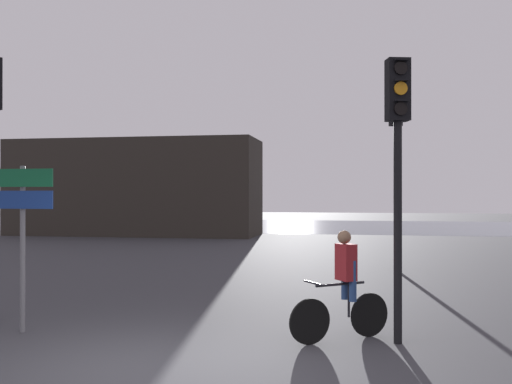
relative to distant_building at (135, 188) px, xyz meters
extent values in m
plane|color=#333338|center=(9.08, -22.07, -2.50)|extent=(120.00, 120.00, 0.00)
cube|color=slate|center=(9.08, 10.00, -2.50)|extent=(80.00, 16.00, 0.01)
cube|color=#2D2823|center=(0.00, 0.00, 0.00)|extent=(13.09, 4.00, 5.00)
cylinder|color=black|center=(12.22, -20.17, -0.89)|extent=(0.12, 0.12, 3.22)
cube|color=black|center=(12.22, -20.17, 1.16)|extent=(0.37, 0.31, 0.90)
cylinder|color=black|center=(12.25, -20.31, 1.45)|extent=(0.19, 0.08, 0.19)
cube|color=black|center=(12.26, -20.32, 1.56)|extent=(0.21, 0.16, 0.02)
cylinder|color=orange|center=(12.25, -20.31, 1.16)|extent=(0.19, 0.08, 0.19)
cube|color=black|center=(12.26, -20.32, 1.27)|extent=(0.21, 0.16, 0.02)
cylinder|color=black|center=(12.25, -20.31, 0.87)|extent=(0.19, 0.08, 0.19)
cube|color=black|center=(12.26, -20.32, 0.98)|extent=(0.21, 0.16, 0.02)
cylinder|color=black|center=(12.71, -12.04, -0.45)|extent=(0.12, 0.12, 4.09)
cube|color=black|center=(12.71, -12.04, 2.04)|extent=(0.39, 0.35, 0.90)
cylinder|color=red|center=(12.77, -12.16, 2.33)|extent=(0.19, 0.10, 0.19)
cube|color=black|center=(12.77, -12.18, 2.44)|extent=(0.22, 0.18, 0.02)
cylinder|color=black|center=(12.77, -12.16, 2.04)|extent=(0.19, 0.10, 0.19)
cube|color=black|center=(12.77, -12.18, 2.15)|extent=(0.22, 0.18, 0.02)
cylinder|color=black|center=(12.77, -12.16, 1.75)|extent=(0.19, 0.10, 0.19)
cube|color=black|center=(12.77, -12.18, 1.86)|extent=(0.22, 0.18, 0.02)
cylinder|color=slate|center=(6.49, -20.53, -1.20)|extent=(0.08, 0.08, 2.60)
cube|color=#116038|center=(6.49, -20.58, -0.09)|extent=(1.10, 0.06, 0.28)
cube|color=navy|center=(6.49, -20.58, -0.43)|extent=(1.10, 0.06, 0.28)
cylinder|color=black|center=(10.97, -20.47, -2.17)|extent=(0.56, 0.42, 0.66)
cylinder|color=black|center=(11.82, -19.86, -2.17)|extent=(0.56, 0.42, 0.66)
cylinder|color=black|center=(11.39, -20.17, -1.67)|extent=(0.70, 0.53, 0.04)
cylinder|color=black|center=(11.52, -20.08, -1.90)|extent=(0.04, 0.04, 0.55)
cylinder|color=black|center=(11.01, -20.44, -1.62)|extent=(0.29, 0.39, 0.03)
cylinder|color=navy|center=(11.46, -20.00, -1.62)|extent=(0.11, 0.11, 0.60)
cylinder|color=navy|center=(11.57, -20.16, -1.62)|extent=(0.11, 0.11, 0.60)
cube|color=maroon|center=(11.48, -20.11, -1.35)|extent=(0.34, 0.36, 0.54)
sphere|color=#846047|center=(11.45, -20.12, -0.98)|extent=(0.20, 0.20, 0.20)
camera|label=1|loc=(11.64, -28.64, -0.34)|focal=40.00mm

